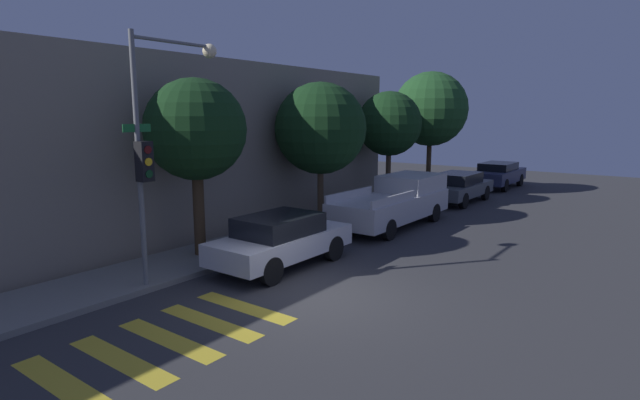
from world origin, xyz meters
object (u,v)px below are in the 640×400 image
at_px(sedan_near_corner, 281,239).
at_px(tree_midblock, 321,129).
at_px(traffic_light_pole, 159,130).
at_px(tree_behind_truck, 431,109).
at_px(tree_near_corner, 196,130).
at_px(pickup_truck, 396,201).
at_px(sedan_far_end, 498,174).
at_px(tree_far_end, 389,124).
at_px(sedan_middle, 458,186).

xyz_separation_m(sedan_near_corner, tree_midblock, (4.93, 2.35, 2.81)).
relative_size(traffic_light_pole, tree_behind_truck, 0.94).
height_order(traffic_light_pole, tree_near_corner, traffic_light_pole).
distance_m(tree_near_corner, tree_behind_truck, 15.25).
relative_size(pickup_truck, tree_near_corner, 1.14).
distance_m(pickup_truck, tree_near_corner, 8.14).
bearing_deg(tree_midblock, traffic_light_pole, -172.04).
xyz_separation_m(sedan_near_corner, sedan_far_end, (18.60, -0.00, 0.01)).
xyz_separation_m(sedan_near_corner, tree_far_end, (10.10, 2.35, 2.91)).
bearing_deg(tree_near_corner, sedan_middle, -9.93).
xyz_separation_m(sedan_near_corner, tree_behind_truck, (14.41, 2.35, 3.59)).
relative_size(traffic_light_pole, pickup_truck, 1.02).
height_order(tree_far_end, tree_behind_truck, tree_behind_truck).
xyz_separation_m(sedan_middle, sedan_far_end, (5.99, 0.00, 0.02)).
distance_m(sedan_near_corner, tree_behind_truck, 15.04).
bearing_deg(pickup_truck, sedan_far_end, -0.00).
relative_size(sedan_near_corner, pickup_truck, 0.73).
height_order(traffic_light_pole, tree_far_end, traffic_light_pole).
relative_size(sedan_middle, tree_behind_truck, 0.73).
relative_size(traffic_light_pole, tree_midblock, 1.12).
bearing_deg(sedan_far_end, sedan_near_corner, 180.00).
height_order(sedan_far_end, tree_behind_truck, tree_behind_truck).
distance_m(sedan_near_corner, sedan_far_end, 18.60).
bearing_deg(sedan_far_end, tree_behind_truck, 150.69).
xyz_separation_m(traffic_light_pole, tree_far_end, (12.87, 1.08, -0.06)).
bearing_deg(sedan_middle, tree_far_end, 136.89).
xyz_separation_m(sedan_middle, tree_near_corner, (-13.43, 2.35, 2.90)).
bearing_deg(pickup_truck, tree_midblock, 123.16).
bearing_deg(tree_near_corner, traffic_light_pole, -151.13).
relative_size(sedan_middle, tree_near_corner, 0.90).
bearing_deg(tree_behind_truck, sedan_near_corner, -170.73).
distance_m(sedan_middle, tree_behind_truck, 4.67).
height_order(tree_near_corner, tree_behind_truck, tree_behind_truck).
bearing_deg(tree_midblock, sedan_near_corner, -154.51).
bearing_deg(tree_midblock, tree_near_corner, 180.00).
bearing_deg(sedan_near_corner, tree_far_end, 13.12).
bearing_deg(tree_behind_truck, tree_near_corner, 180.00).
bearing_deg(pickup_truck, tree_behind_truck, 16.50).
bearing_deg(pickup_truck, sedan_near_corner, 180.00).
bearing_deg(tree_behind_truck, pickup_truck, -163.50).
height_order(sedan_middle, tree_behind_truck, tree_behind_truck).
height_order(sedan_far_end, tree_far_end, tree_far_end).
xyz_separation_m(sedan_far_end, tree_behind_truck, (-4.19, 2.35, 3.58)).
height_order(sedan_far_end, tree_midblock, tree_midblock).
bearing_deg(pickup_truck, tree_far_end, 32.98).
height_order(sedan_near_corner, sedan_far_end, sedan_near_corner).
distance_m(sedan_far_end, tree_far_end, 9.29).
height_order(pickup_truck, tree_near_corner, tree_near_corner).
relative_size(traffic_light_pole, sedan_near_corner, 1.40).
bearing_deg(sedan_middle, tree_behind_truck, 52.54).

